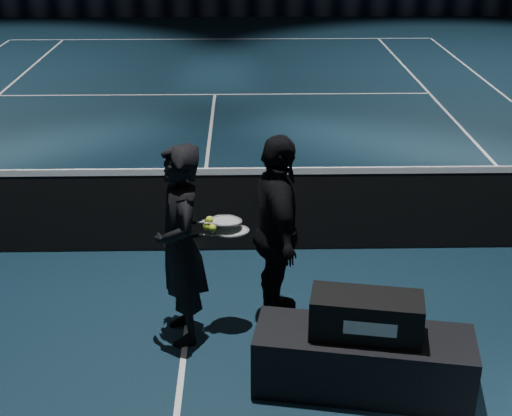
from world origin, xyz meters
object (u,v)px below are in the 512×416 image
(player_a, at_px, (180,246))
(tennis_balls, at_px, (210,225))
(racket_upper, at_px, (225,221))
(player_bench, at_px, (363,361))
(racket_lower, at_px, (233,231))
(racket_bag, at_px, (366,316))
(player_b, at_px, (278,233))

(player_a, height_order, tennis_balls, player_a)
(racket_upper, height_order, tennis_balls, tennis_balls)
(player_bench, distance_m, racket_lower, 1.51)
(racket_bag, distance_m, racket_lower, 1.36)
(player_b, height_order, racket_lower, player_b)
(player_a, bearing_deg, player_b, 90.04)
(player_a, relative_size, tennis_balls, 14.63)
(racket_bag, xyz_separation_m, racket_lower, (-1.00, 0.88, 0.29))
(racket_bag, relative_size, tennis_balls, 6.93)
(racket_upper, distance_m, tennis_balls, 0.15)
(racket_bag, height_order, player_a, player_a)
(player_a, distance_m, racket_upper, 0.43)
(player_a, height_order, racket_upper, player_a)
(racket_lower, xyz_separation_m, tennis_balls, (-0.19, -0.05, 0.08))
(racket_lower, bearing_deg, racket_bag, -56.58)
(player_b, xyz_separation_m, tennis_balls, (-0.57, -0.15, 0.16))
(racket_lower, bearing_deg, player_a, -180.00)
(player_bench, distance_m, racket_upper, 1.60)
(player_b, distance_m, tennis_balls, 0.61)
(player_b, bearing_deg, racket_upper, 91.51)
(racket_bag, distance_m, player_b, 1.18)
(player_bench, xyz_separation_m, racket_bag, (0.00, 0.00, 0.42))
(tennis_balls, bearing_deg, player_a, -163.44)
(racket_lower, bearing_deg, racket_upper, 141.34)
(player_a, xyz_separation_m, tennis_balls, (0.24, 0.07, 0.16))
(racket_upper, bearing_deg, player_a, -178.29)
(racket_bag, xyz_separation_m, racket_upper, (-1.06, 0.90, 0.37))
(player_a, bearing_deg, player_bench, 46.83)
(player_a, bearing_deg, tennis_balls, 91.17)
(player_a, bearing_deg, racket_lower, 90.04)
(player_b, relative_size, racket_lower, 2.58)
(player_a, relative_size, racket_lower, 2.58)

